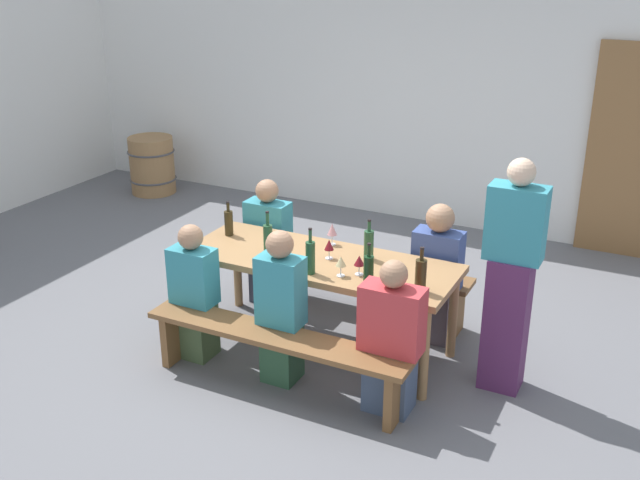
{
  "coord_description": "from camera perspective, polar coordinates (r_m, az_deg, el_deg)",
  "views": [
    {
      "loc": [
        2.32,
        -4.61,
        2.97
      ],
      "look_at": [
        0.0,
        0.0,
        0.9
      ],
      "focal_mm": 42.14,
      "sensor_mm": 36.0,
      "label": 1
    }
  ],
  "objects": [
    {
      "name": "wine_bottle_3",
      "position": [
        5.62,
        -3.97,
        0.03
      ],
      "size": [
        0.07,
        0.07,
        0.36
      ],
      "color": "#234C2D",
      "rests_on": "tasting_table"
    },
    {
      "name": "ground_plane",
      "position": [
        5.95,
        0.0,
        -8.07
      ],
      "size": [
        24.0,
        24.0,
        0.0
      ],
      "primitive_type": "plane",
      "color": "slate"
    },
    {
      "name": "seated_guest_far_1",
      "position": [
        5.9,
        8.85,
        -2.69
      ],
      "size": [
        0.37,
        0.24,
        1.13
      ],
      "rotation": [
        0.0,
        0.0,
        -1.57
      ],
      "color": "#51454E",
      "rests_on": "ground"
    },
    {
      "name": "bench_far",
      "position": [
        6.34,
        2.78,
        -2.52
      ],
      "size": [
        1.97,
        0.3,
        0.45
      ],
      "color": "brown",
      "rests_on": "ground"
    },
    {
      "name": "wine_bottle_2",
      "position": [
        5.32,
        -0.74,
        -1.28
      ],
      "size": [
        0.07,
        0.07,
        0.35
      ],
      "color": "#234C2D",
      "rests_on": "tasting_table"
    },
    {
      "name": "wooden_door",
      "position": [
        7.9,
        22.81,
        6.09
      ],
      "size": [
        0.9,
        0.06,
        2.1
      ],
      "primitive_type": "cube",
      "color": "olive",
      "rests_on": "ground"
    },
    {
      "name": "wine_glass_1",
      "position": [
        5.83,
        0.93,
        0.77
      ],
      "size": [
        0.08,
        0.08,
        0.18
      ],
      "color": "silver",
      "rests_on": "tasting_table"
    },
    {
      "name": "wine_glass_3",
      "position": [
        5.58,
        0.7,
        -0.41
      ],
      "size": [
        0.07,
        0.07,
        0.15
      ],
      "color": "silver",
      "rests_on": "tasting_table"
    },
    {
      "name": "wine_glass_2",
      "position": [
        5.29,
        1.6,
        -1.68
      ],
      "size": [
        0.07,
        0.07,
        0.15
      ],
      "color": "silver",
      "rests_on": "tasting_table"
    },
    {
      "name": "seated_guest_near_1",
      "position": [
        5.29,
        -2.98,
        -5.34
      ],
      "size": [
        0.32,
        0.24,
        1.15
      ],
      "rotation": [
        0.0,
        0.0,
        1.57
      ],
      "color": "#2D5337",
      "rests_on": "ground"
    },
    {
      "name": "back_wall",
      "position": [
        8.25,
        10.23,
        11.96
      ],
      "size": [
        14.0,
        0.2,
        3.2
      ],
      "primitive_type": "cube",
      "color": "white",
      "rests_on": "ground"
    },
    {
      "name": "wine_glass_0",
      "position": [
        5.32,
        3.0,
        -1.61
      ],
      "size": [
        0.08,
        0.08,
        0.15
      ],
      "color": "silver",
      "rests_on": "tasting_table"
    },
    {
      "name": "seated_guest_near_2",
      "position": [
        5.0,
        5.41,
        -7.73
      ],
      "size": [
        0.42,
        0.24,
        1.09
      ],
      "rotation": [
        0.0,
        0.0,
        1.57
      ],
      "color": "#435470",
      "rests_on": "ground"
    },
    {
      "name": "wine_bottle_4",
      "position": [
        6.07,
        -6.95,
        1.33
      ],
      "size": [
        0.07,
        0.07,
        0.29
      ],
      "color": "#332814",
      "rests_on": "tasting_table"
    },
    {
      "name": "seated_guest_near_0",
      "position": [
        5.68,
        -9.51,
        -4.16
      ],
      "size": [
        0.34,
        0.24,
        1.07
      ],
      "rotation": [
        0.0,
        0.0,
        1.57
      ],
      "color": "#445835",
      "rests_on": "ground"
    },
    {
      "name": "wine_barrel",
      "position": [
        9.64,
        -12.63,
        5.58
      ],
      "size": [
        0.58,
        0.58,
        0.71
      ],
      "color": "#9E7247",
      "rests_on": "ground"
    },
    {
      "name": "wine_bottle_5",
      "position": [
        5.58,
        3.73,
        -0.32
      ],
      "size": [
        0.07,
        0.07,
        0.31
      ],
      "color": "#234C2D",
      "rests_on": "tasting_table"
    },
    {
      "name": "wine_bottle_0",
      "position": [
        5.15,
        3.71,
        -2.27
      ],
      "size": [
        0.07,
        0.07,
        0.31
      ],
      "color": "#143319",
      "rests_on": "tasting_table"
    },
    {
      "name": "wine_bottle_1",
      "position": [
        5.1,
        7.66,
        -2.63
      ],
      "size": [
        0.08,
        0.08,
        0.32
      ],
      "color": "#332814",
      "rests_on": "tasting_table"
    },
    {
      "name": "standing_host",
      "position": [
        5.25,
        14.24,
        -3.11
      ],
      "size": [
        0.38,
        0.24,
        1.68
      ],
      "rotation": [
        0.0,
        0.0,
        3.14
      ],
      "color": "#552653",
      "rests_on": "ground"
    },
    {
      "name": "tasting_table",
      "position": [
        5.65,
        0.0,
        -2.17
      ],
      "size": [
        2.07,
        0.77,
        0.75
      ],
      "color": "#9E7247",
      "rests_on": "ground"
    },
    {
      "name": "bench_near",
      "position": [
        5.26,
        -3.38,
        -8.02
      ],
      "size": [
        1.97,
        0.3,
        0.45
      ],
      "color": "brown",
      "rests_on": "ground"
    },
    {
      "name": "seated_guest_far_0",
      "position": [
        6.47,
        -3.93,
        -0.37
      ],
      "size": [
        0.38,
        0.24,
        1.11
      ],
      "rotation": [
        0.0,
        0.0,
        -1.57
      ],
      "color": "#3C4056",
      "rests_on": "ground"
    }
  ]
}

